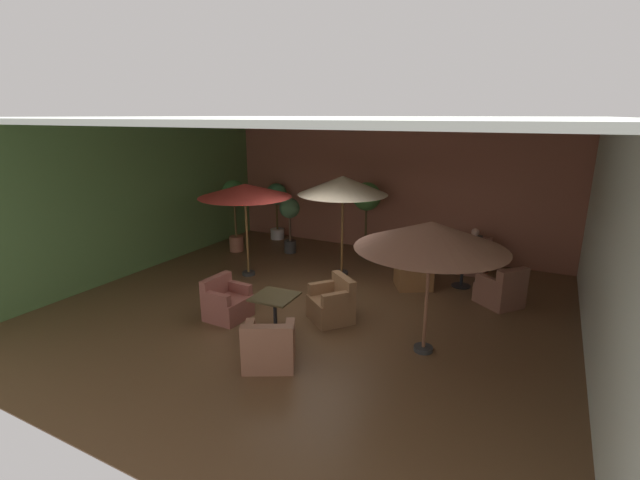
{
  "coord_description": "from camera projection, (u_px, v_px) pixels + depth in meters",
  "views": [
    {
      "loc": [
        4.14,
        -7.46,
        3.85
      ],
      "look_at": [
        0.0,
        0.48,
        1.35
      ],
      "focal_mm": 25.15,
      "sensor_mm": 36.0,
      "label": 1
    }
  ],
  "objects": [
    {
      "name": "ceiling_slab",
      "position": [
        308.0,
        119.0,
        8.23
      ],
      "size": [
        10.08,
        9.63,
        0.06
      ],
      "primitive_type": "cube",
      "color": "silver",
      "rests_on": "wall_back_brick"
    },
    {
      "name": "armchair_front_right_east",
      "position": [
        332.0,
        304.0,
        8.65
      ],
      "size": [
        1.04,
        1.03,
        0.87
      ],
      "color": "brown",
      "rests_on": "ground_plane"
    },
    {
      "name": "armchair_front_left_north",
      "position": [
        473.0,
        259.0,
        11.35
      ],
      "size": [
        0.79,
        0.8,
        0.89
      ],
      "color": "#935846",
      "rests_on": "ground_plane"
    },
    {
      "name": "patio_umbrella_tall_red",
      "position": [
        343.0,
        186.0,
        10.65
      ],
      "size": [
        2.16,
        2.16,
        2.47
      ],
      "color": "#2D2D2D",
      "rests_on": "ground_plane"
    },
    {
      "name": "cafe_table_front_right",
      "position": [
        275.0,
        303.0,
        8.14
      ],
      "size": [
        0.77,
        0.77,
        0.7
      ],
      "color": "black",
      "rests_on": "ground_plane"
    },
    {
      "name": "patio_umbrella_near_wall",
      "position": [
        431.0,
        235.0,
        7.05
      ],
      "size": [
        2.43,
        2.43,
        2.25
      ],
      "color": "#2D2D2D",
      "rests_on": "ground_plane"
    },
    {
      "name": "armchair_front_right_south",
      "position": [
        227.0,
        303.0,
        8.76
      ],
      "size": [
        0.74,
        0.79,
        0.82
      ],
      "color": "#904D42",
      "rests_on": "ground_plane"
    },
    {
      "name": "wall_right_plain",
      "position": [
        609.0,
        256.0,
        6.52
      ],
      "size": [
        0.08,
        9.63,
        3.76
      ],
      "primitive_type": "cube",
      "color": "silver",
      "rests_on": "ground_plane"
    },
    {
      "name": "cafe_table_front_left",
      "position": [
        463.0,
        265.0,
        10.32
      ],
      "size": [
        0.74,
        0.74,
        0.7
      ],
      "color": "black",
      "rests_on": "ground_plane"
    },
    {
      "name": "wall_back_brick",
      "position": [
        389.0,
        187.0,
        12.83
      ],
      "size": [
        10.08,
        0.08,
        3.76
      ],
      "primitive_type": "cube",
      "color": "#9B5843",
      "rests_on": "ground_plane"
    },
    {
      "name": "wall_left_accent",
      "position": [
        130.0,
        199.0,
        10.98
      ],
      "size": [
        0.08,
        9.63,
        3.76
      ],
      "primitive_type": "cube",
      "color": "#577E42",
      "rests_on": "ground_plane"
    },
    {
      "name": "ground_plane",
      "position": [
        309.0,
        309.0,
        9.26
      ],
      "size": [
        10.08,
        9.63,
        0.02
      ],
      "primitive_type": "cube",
      "color": "brown"
    },
    {
      "name": "armchair_front_left_south",
      "position": [
        501.0,
        291.0,
        9.33
      ],
      "size": [
        1.06,
        1.05,
        0.88
      ],
      "color": "brown",
      "rests_on": "ground_plane"
    },
    {
      "name": "potted_tree_mid_right",
      "position": [
        277.0,
        201.0,
        14.16
      ],
      "size": [
        0.67,
        0.67,
        1.79
      ],
      "color": "silver",
      "rests_on": "ground_plane"
    },
    {
      "name": "patio_umbrella_center_beige",
      "position": [
        245.0,
        191.0,
        10.64
      ],
      "size": [
        2.24,
        2.24,
        2.29
      ],
      "color": "#2D2D2D",
      "rests_on": "ground_plane"
    },
    {
      "name": "armchair_front_right_north",
      "position": [
        269.0,
        347.0,
        7.09
      ],
      "size": [
        1.06,
        1.05,
        0.8
      ],
      "color": "#905B43",
      "rests_on": "ground_plane"
    },
    {
      "name": "potted_tree_right_corner",
      "position": [
        234.0,
        202.0,
        12.8
      ],
      "size": [
        0.68,
        0.68,
        2.09
      ],
      "color": "#A56148",
      "rests_on": "ground_plane"
    },
    {
      "name": "iced_drink_cup",
      "position": [
        464.0,
        256.0,
        10.18
      ],
      "size": [
        0.08,
        0.08,
        0.11
      ],
      "primitive_type": "cylinder",
      "color": "white",
      "rests_on": "cafe_table_front_left"
    },
    {
      "name": "armchair_front_left_east",
      "position": [
        412.0,
        274.0,
        10.32
      ],
      "size": [
        1.02,
        1.0,
        0.87
      ],
      "color": "#915D33",
      "rests_on": "ground_plane"
    },
    {
      "name": "patron_blue_shirt",
      "position": [
        474.0,
        244.0,
        11.2
      ],
      "size": [
        0.34,
        0.26,
        0.7
      ],
      "color": "#3E3735",
      "rests_on": "ground_plane"
    },
    {
      "name": "potted_tree_left_corner",
      "position": [
        366.0,
        203.0,
        12.45
      ],
      "size": [
        0.79,
        0.79,
        2.07
      ],
      "color": "#303631",
      "rests_on": "ground_plane"
    },
    {
      "name": "potted_tree_mid_left",
      "position": [
        290.0,
        215.0,
        12.73
      ],
      "size": [
        0.58,
        0.58,
        1.6
      ],
      "color": "#353331",
      "rests_on": "ground_plane"
    }
  ]
}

